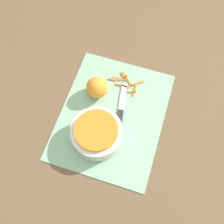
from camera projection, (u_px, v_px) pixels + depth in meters
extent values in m
plane|color=brown|center=(112.00, 116.00, 0.97)|extent=(4.00, 4.00, 0.00)
cube|color=#84B793|center=(112.00, 115.00, 0.97)|extent=(0.47, 0.37, 0.01)
cylinder|color=silver|center=(97.00, 134.00, 0.90)|extent=(0.18, 0.18, 0.07)
cylinder|color=orange|center=(96.00, 130.00, 0.87)|extent=(0.15, 0.15, 0.02)
cube|color=#232328|center=(119.00, 123.00, 0.95)|extent=(0.10, 0.04, 0.02)
cube|color=silver|center=(123.00, 97.00, 1.00)|extent=(0.12, 0.04, 0.00)
sphere|color=orange|center=(97.00, 88.00, 0.97)|extent=(0.08, 0.08, 0.08)
cube|color=orange|center=(127.00, 79.00, 1.03)|extent=(0.05, 0.05, 0.00)
cube|color=orange|center=(135.00, 90.00, 1.01)|extent=(0.05, 0.01, 0.00)
cube|color=orange|center=(113.00, 79.00, 1.03)|extent=(0.01, 0.03, 0.00)
cube|color=orange|center=(126.00, 78.00, 1.03)|extent=(0.03, 0.02, 0.00)
cube|color=orange|center=(137.00, 83.00, 1.02)|extent=(0.05, 0.05, 0.00)
cube|color=orange|center=(117.00, 78.00, 1.02)|extent=(0.01, 0.04, 0.00)
cube|color=orange|center=(132.00, 92.00, 1.00)|extent=(0.01, 0.04, 0.00)
cube|color=orange|center=(123.00, 76.00, 1.03)|extent=(0.04, 0.03, 0.00)
cube|color=orange|center=(122.00, 85.00, 1.02)|extent=(0.01, 0.06, 0.00)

